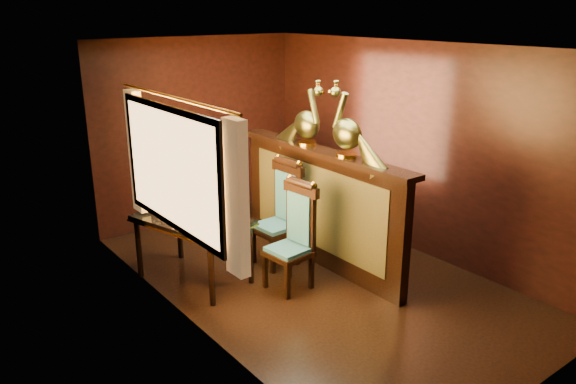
% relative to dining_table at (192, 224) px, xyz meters
% --- Properties ---
extents(ground, '(5.00, 5.00, 0.00)m').
position_rel_dining_table_xyz_m(ground, '(1.05, -0.79, -0.66)').
color(ground, black).
rests_on(ground, ground).
extents(room_shell, '(3.04, 5.04, 2.52)m').
position_rel_dining_table_xyz_m(room_shell, '(0.97, -0.77, 0.93)').
color(room_shell, black).
rests_on(room_shell, ground).
extents(partition, '(0.26, 2.70, 1.36)m').
position_rel_dining_table_xyz_m(partition, '(1.37, -0.49, 0.06)').
color(partition, black).
rests_on(partition, ground).
extents(dining_table, '(1.06, 1.39, 0.93)m').
position_rel_dining_table_xyz_m(dining_table, '(0.00, 0.00, 0.00)').
color(dining_table, black).
rests_on(dining_table, ground).
extents(chair_left, '(0.46, 0.48, 1.19)m').
position_rel_dining_table_xyz_m(chair_left, '(0.80, -0.77, -0.04)').
color(chair_left, black).
rests_on(chair_left, ground).
extents(chair_right, '(0.47, 0.50, 1.25)m').
position_rel_dining_table_xyz_m(chair_right, '(1.06, -0.21, -0.00)').
color(chair_right, black).
rests_on(chair_right, ground).
extents(peacock_left, '(0.25, 0.65, 0.78)m').
position_rel_dining_table_xyz_m(peacock_left, '(1.38, -0.89, 1.09)').
color(peacock_left, '#17472E').
rests_on(peacock_left, partition).
extents(peacock_right, '(0.24, 0.63, 0.75)m').
position_rel_dining_table_xyz_m(peacock_right, '(1.38, -0.24, 1.08)').
color(peacock_right, '#17472E').
rests_on(peacock_right, partition).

